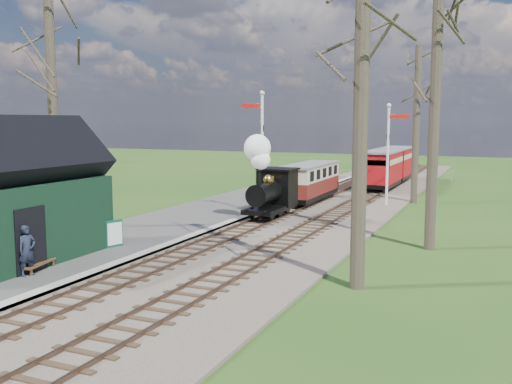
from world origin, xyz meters
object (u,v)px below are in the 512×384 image
at_px(coach, 309,180).
at_px(bench, 35,259).
at_px(semaphore_near, 261,144).
at_px(sign_board, 114,234).
at_px(semaphore_far, 389,147).
at_px(person, 27,250).
at_px(station_shed, 17,198).
at_px(locomotive, 270,182).
at_px(red_carriage_a, 382,169).
at_px(red_carriage_b, 396,163).

xyz_separation_m(coach, bench, (-2.87, -18.14, -0.79)).
relative_size(semaphore_near, coach, 0.98).
bearing_deg(semaphore_near, sign_board, -101.89).
distance_m(sign_board, bench, 3.67).
bearing_deg(semaphore_far, person, -109.93).
bearing_deg(bench, station_shed, 151.36).
xyz_separation_m(station_shed, locomotive, (4.29, 11.30, -0.41)).
bearing_deg(red_carriage_a, coach, -108.64).
xyz_separation_m(coach, red_carriage_b, (2.60, 13.21, 0.15)).
height_order(semaphore_far, red_carriage_a, semaphore_far).
height_order(semaphore_near, coach, semaphore_near).
bearing_deg(locomotive, person, -101.72).
distance_m(semaphore_near, coach, 5.86).
bearing_deg(bench, semaphore_far, 68.90).
relative_size(red_carriage_a, red_carriage_b, 1.00).
height_order(red_carriage_b, bench, red_carriage_b).
height_order(locomotive, person, locomotive).
distance_m(red_carriage_a, person, 26.90).
relative_size(semaphore_near, red_carriage_a, 1.20).
bearing_deg(bench, person, -65.38).
bearing_deg(red_carriage_a, semaphore_near, -104.46).
bearing_deg(red_carriage_a, semaphore_far, -75.91).
relative_size(station_shed, red_carriage_b, 1.22).
bearing_deg(sign_board, station_shed, -119.15).
height_order(red_carriage_a, sign_board, red_carriage_a).
height_order(semaphore_far, locomotive, semaphore_far).
distance_m(station_shed, red_carriage_a, 26.01).
xyz_separation_m(locomotive, red_carriage_b, (2.61, 19.27, -0.34)).
bearing_deg(sign_board, red_carriage_a, 76.59).
bearing_deg(red_carriage_b, locomotive, -97.72).
bearing_deg(station_shed, bench, -28.64).
bearing_deg(semaphore_near, station_shed, -106.38).
xyz_separation_m(semaphore_near, red_carriage_a, (3.37, 13.07, -2.11)).
distance_m(semaphore_near, bench, 13.31).
xyz_separation_m(red_carriage_b, person, (-5.23, -31.88, -0.55)).
relative_size(bench, person, 0.94).
distance_m(red_carriage_a, sign_board, 22.82).
distance_m(red_carriage_b, sign_board, 28.20).
xyz_separation_m(red_carriage_a, person, (-5.23, -26.38, -0.55)).
distance_m(station_shed, red_carriage_b, 31.34).
xyz_separation_m(semaphore_near, bench, (-2.10, -12.78, -3.05)).
distance_m(coach, sign_board, 14.74).
xyz_separation_m(red_carriage_a, red_carriage_b, (0.00, 5.50, 0.00)).
xyz_separation_m(sign_board, person, (0.06, -4.19, 0.27)).
bearing_deg(coach, station_shed, -103.91).
xyz_separation_m(station_shed, red_carriage_b, (6.90, 30.57, -0.75)).
bearing_deg(red_carriage_a, red_carriage_b, 90.00).
height_order(station_shed, bench, station_shed).
bearing_deg(semaphore_far, semaphore_near, -130.60).
xyz_separation_m(sign_board, bench, (-0.18, -3.66, -0.13)).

